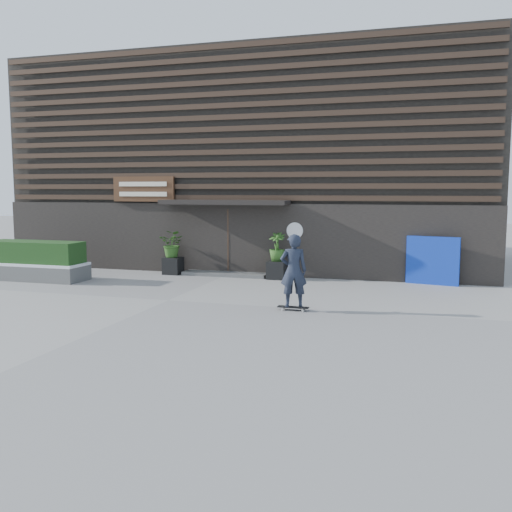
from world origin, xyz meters
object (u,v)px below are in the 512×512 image
(planter_pot_left, at_px, (173,266))
(raised_bed, at_px, (35,272))
(planter_pot_right, at_px, (277,270))
(blue_tarp, at_px, (433,261))
(skateboarder, at_px, (294,271))

(planter_pot_left, relative_size, raised_bed, 0.17)
(planter_pot_left, bearing_deg, planter_pot_right, 0.00)
(blue_tarp, bearing_deg, raised_bed, -157.14)
(raised_bed, xyz_separation_m, skateboarder, (9.31, -2.26, 0.74))
(planter_pot_left, xyz_separation_m, skateboarder, (5.43, -4.69, 0.69))
(planter_pot_left, xyz_separation_m, blue_tarp, (8.78, 0.30, 0.46))
(planter_pot_left, distance_m, planter_pot_right, 3.80)
(raised_bed, height_order, skateboarder, skateboarder)
(planter_pot_right, bearing_deg, raised_bed, -162.43)
(planter_pot_left, height_order, blue_tarp, blue_tarp)
(blue_tarp, height_order, skateboarder, skateboarder)
(raised_bed, bearing_deg, planter_pot_left, 32.09)
(planter_pot_left, bearing_deg, raised_bed, -147.91)
(raised_bed, bearing_deg, blue_tarp, 12.18)
(skateboarder, bearing_deg, planter_pot_right, 109.19)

